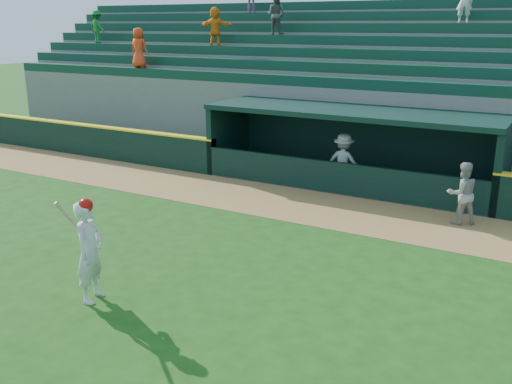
% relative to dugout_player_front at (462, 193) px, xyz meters
% --- Properties ---
extents(ground, '(120.00, 120.00, 0.00)m').
position_rel_dugout_player_front_xyz_m(ground, '(-3.92, -5.52, -0.83)').
color(ground, '#1A4711').
rests_on(ground, ground).
extents(warning_track, '(40.00, 3.00, 0.01)m').
position_rel_dugout_player_front_xyz_m(warning_track, '(-3.92, -0.62, -0.83)').
color(warning_track, olive).
rests_on(warning_track, ground).
extents(field_wall_left, '(15.50, 0.30, 1.20)m').
position_rel_dugout_player_front_xyz_m(field_wall_left, '(-16.17, 1.03, -0.23)').
color(field_wall_left, black).
rests_on(field_wall_left, ground).
extents(wall_stripe_left, '(15.50, 0.32, 0.06)m').
position_rel_dugout_player_front_xyz_m(wall_stripe_left, '(-16.17, 1.03, 0.40)').
color(wall_stripe_left, yellow).
rests_on(wall_stripe_left, field_wall_left).
extents(dugout_player_front, '(1.02, 0.98, 1.66)m').
position_rel_dugout_player_front_xyz_m(dugout_player_front, '(0.00, 0.00, 0.00)').
color(dugout_player_front, '#989893').
rests_on(dugout_player_front, ground).
extents(dugout_player_inside, '(1.19, 0.75, 1.77)m').
position_rel_dugout_player_front_xyz_m(dugout_player_inside, '(-3.89, 1.57, 0.06)').
color(dugout_player_inside, '#A8A8A3').
rests_on(dugout_player_inside, ground).
extents(dugout, '(9.40, 2.80, 2.46)m').
position_rel_dugout_player_front_xyz_m(dugout, '(-3.92, 2.49, 0.53)').
color(dugout, slate).
rests_on(dugout, ground).
extents(stands, '(34.50, 6.25, 7.49)m').
position_rel_dugout_player_front_xyz_m(stands, '(-3.93, 7.05, 1.57)').
color(stands, slate).
rests_on(stands, ground).
extents(batter_at_plate, '(0.65, 0.86, 2.03)m').
position_rel_dugout_player_front_xyz_m(batter_at_plate, '(-5.21, -7.91, 0.17)').
color(batter_at_plate, silver).
rests_on(batter_at_plate, ground).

